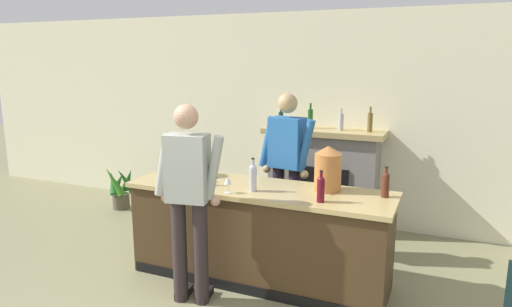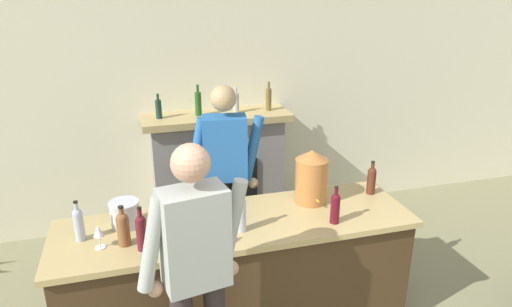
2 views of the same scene
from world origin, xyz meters
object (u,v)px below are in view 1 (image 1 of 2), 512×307
object	(u,v)px
potted_plant_corner	(121,187)
person_bartender	(287,168)
wine_bottle_rose_blush	(188,172)
ice_bucket_steel	(197,167)
wine_glass_mid_counter	(228,181)
person_customer	(189,196)
wine_bottle_cabernet_heavy	(321,188)
fireplace_stone	(323,178)
copper_dispenser	(328,168)
wine_bottle_merlot_tall	(253,176)
wine_bottle_port_short	(183,169)
wine_glass_back_row	(171,169)
wine_bottle_chardonnay_pale	(386,183)
wine_bottle_riesling_slim	(168,164)

from	to	relation	value
potted_plant_corner	person_bartender	xyz separation A→B (m)	(2.75, -0.56, 0.68)
wine_bottle_rose_blush	ice_bucket_steel	bearing A→B (deg)	106.27
wine_bottle_rose_blush	wine_glass_mid_counter	distance (m)	0.49
person_customer	person_bartender	distance (m)	1.35
ice_bucket_steel	wine_bottle_cabernet_heavy	size ratio (longest dim) A/B	0.75
fireplace_stone	person_customer	bearing A→B (deg)	-104.09
copper_dispenser	wine_bottle_rose_blush	distance (m)	1.35
person_bartender	wine_bottle_rose_blush	xyz separation A→B (m)	(-0.72, -0.83, 0.08)
ice_bucket_steel	wine_bottle_merlot_tall	size ratio (longest dim) A/B	0.67
fireplace_stone	wine_bottle_port_short	world-z (taller)	fireplace_stone
wine_bottle_port_short	wine_glass_back_row	distance (m)	0.15
wine_bottle_merlot_tall	potted_plant_corner	bearing A→B (deg)	153.65
wine_bottle_chardonnay_pale	wine_glass_mid_counter	bearing A→B (deg)	-161.79
wine_bottle_cabernet_heavy	potted_plant_corner	bearing A→B (deg)	157.32
wine_bottle_rose_blush	wine_glass_back_row	xyz separation A→B (m)	(-0.26, 0.10, -0.02)
fireplace_stone	wine_bottle_merlot_tall	bearing A→B (deg)	-96.01
potted_plant_corner	wine_bottle_riesling_slim	bearing A→B (deg)	-35.39
fireplace_stone	potted_plant_corner	xyz separation A→B (m)	(-2.88, -0.48, -0.34)
wine_bottle_merlot_tall	wine_glass_back_row	world-z (taller)	wine_bottle_merlot_tall
wine_bottle_riesling_slim	potted_plant_corner	bearing A→B (deg)	144.61
person_customer	wine_bottle_rose_blush	xyz separation A→B (m)	(-0.28, 0.44, 0.09)
copper_dispenser	wine_bottle_riesling_slim	bearing A→B (deg)	-175.95
person_customer	wine_glass_back_row	bearing A→B (deg)	135.14
person_customer	wine_glass_back_row	size ratio (longest dim) A/B	11.05
person_customer	person_bartender	xyz separation A→B (m)	(0.45, 1.27, 0.01)
copper_dispenser	wine_bottle_rose_blush	xyz separation A→B (m)	(-1.30, -0.35, -0.08)
person_bartender	copper_dispenser	xyz separation A→B (m)	(0.58, -0.48, 0.16)
wine_glass_back_row	wine_bottle_chardonnay_pale	bearing A→B (deg)	6.99
wine_bottle_merlot_tall	copper_dispenser	bearing A→B (deg)	24.87
wine_bottle_port_short	wine_bottle_cabernet_heavy	bearing A→B (deg)	-4.14
fireplace_stone	copper_dispenser	world-z (taller)	fireplace_stone
wine_bottle_chardonnay_pale	wine_bottle_merlot_tall	world-z (taller)	wine_bottle_merlot_tall
ice_bucket_steel	wine_bottle_cabernet_heavy	world-z (taller)	wine_bottle_cabernet_heavy
person_customer	wine_bottle_riesling_slim	bearing A→B (deg)	134.79
wine_bottle_riesling_slim	wine_glass_mid_counter	distance (m)	0.93
person_bartender	ice_bucket_steel	distance (m)	0.96
ice_bucket_steel	wine_bottle_merlot_tall	xyz separation A→B (m)	(0.77, -0.29, 0.05)
person_bartender	wine_glass_back_row	bearing A→B (deg)	-143.34
wine_bottle_riesling_slim	wine_bottle_rose_blush	distance (m)	0.46
fireplace_stone	wine_glass_mid_counter	world-z (taller)	fireplace_stone
wine_bottle_port_short	ice_bucket_steel	bearing A→B (deg)	87.49
person_customer	copper_dispenser	size ratio (longest dim) A/B	4.20
fireplace_stone	ice_bucket_steel	distance (m)	1.84
potted_plant_corner	wine_glass_mid_counter	bearing A→B (deg)	-30.59
wine_bottle_rose_blush	wine_glass_back_row	world-z (taller)	wine_bottle_rose_blush
person_bartender	wine_bottle_cabernet_heavy	bearing A→B (deg)	-54.09
ice_bucket_steel	wine_bottle_chardonnay_pale	size ratio (longest dim) A/B	0.75
copper_dispenser	wine_glass_mid_counter	bearing A→B (deg)	-151.68
wine_bottle_port_short	wine_glass_back_row	size ratio (longest dim) A/B	1.72
person_customer	ice_bucket_steel	distance (m)	0.88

